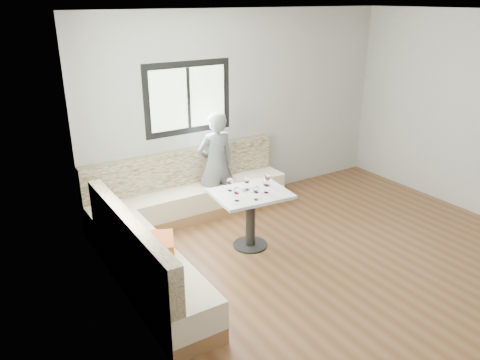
% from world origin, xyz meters
% --- Properties ---
extents(room, '(5.01, 5.01, 2.81)m').
position_xyz_m(room, '(-0.08, 0.08, 1.41)').
color(room, brown).
rests_on(room, ground).
extents(banquette, '(2.90, 2.80, 0.95)m').
position_xyz_m(banquette, '(-1.59, 1.63, 0.33)').
color(banquette, olive).
rests_on(banquette, ground).
extents(table, '(0.95, 0.78, 0.73)m').
position_xyz_m(table, '(-0.80, 1.09, 0.55)').
color(table, black).
rests_on(table, ground).
extents(person, '(0.55, 0.37, 1.49)m').
position_xyz_m(person, '(-0.66, 2.18, 0.75)').
color(person, slate).
rests_on(person, ground).
extents(olive_ramekin, '(0.10, 0.10, 0.04)m').
position_xyz_m(olive_ramekin, '(-0.85, 1.20, 0.75)').
color(olive_ramekin, white).
rests_on(olive_ramekin, table).
extents(wine_glass_a, '(0.08, 0.08, 0.17)m').
position_xyz_m(wine_glass_a, '(-1.08, 0.96, 0.85)').
color(wine_glass_a, white).
rests_on(wine_glass_a, table).
extents(wine_glass_b, '(0.08, 0.08, 0.17)m').
position_xyz_m(wine_glass_b, '(-0.87, 0.86, 0.85)').
color(wine_glass_b, white).
rests_on(wine_glass_b, table).
extents(wine_glass_c, '(0.08, 0.08, 0.17)m').
position_xyz_m(wine_glass_c, '(-0.65, 0.97, 0.85)').
color(wine_glass_c, white).
rests_on(wine_glass_c, table).
extents(wine_glass_d, '(0.08, 0.08, 0.17)m').
position_xyz_m(wine_glass_d, '(-0.79, 1.18, 0.85)').
color(wine_glass_d, white).
rests_on(wine_glass_d, table).
extents(wine_glass_e, '(0.08, 0.08, 0.17)m').
position_xyz_m(wine_glass_e, '(-0.51, 1.13, 0.85)').
color(wine_glass_e, white).
rests_on(wine_glass_e, table).
extents(wine_glass_f, '(0.08, 0.08, 0.17)m').
position_xyz_m(wine_glass_f, '(-0.99, 1.26, 0.85)').
color(wine_glass_f, white).
rests_on(wine_glass_f, table).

